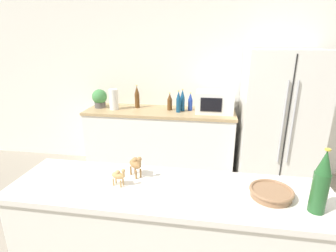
{
  "coord_description": "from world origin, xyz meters",
  "views": [
    {
      "loc": [
        0.26,
        -1.0,
        1.82
      ],
      "look_at": [
        -0.12,
        1.37,
        1.04
      ],
      "focal_mm": 28.0,
      "sensor_mm": 36.0,
      "label": 1
    }
  ],
  "objects": [
    {
      "name": "wall_back",
      "position": [
        0.0,
        2.73,
        1.27
      ],
      "size": [
        8.0,
        0.06,
        2.55
      ],
      "color": "white",
      "rests_on": "ground_plane"
    },
    {
      "name": "refrigerator",
      "position": [
        1.14,
        2.32,
        0.86
      ],
      "size": [
        0.92,
        0.74,
        1.73
      ],
      "color": "silver",
      "rests_on": "ground_plane"
    },
    {
      "name": "wine_bottle",
      "position": [
        0.83,
        0.25,
        1.15
      ],
      "size": [
        0.08,
        0.08,
        0.35
      ],
      "color": "#235628",
      "rests_on": "bar_counter"
    },
    {
      "name": "back_bottle_4",
      "position": [
        -0.13,
        2.34,
        1.06
      ],
      "size": [
        0.06,
        0.06,
        0.29
      ],
      "color": "navy",
      "rests_on": "back_counter"
    },
    {
      "name": "back_bottle_2",
      "position": [
        0.01,
        2.46,
        1.03
      ],
      "size": [
        0.06,
        0.06,
        0.24
      ],
      "color": "navy",
      "rests_on": "back_counter"
    },
    {
      "name": "back_counter",
      "position": [
        -0.39,
        2.4,
        0.46
      ],
      "size": [
        2.02,
        0.63,
        0.92
      ],
      "color": "white",
      "rests_on": "ground_plane"
    },
    {
      "name": "paper_towel_roll",
      "position": [
        -1.02,
        2.35,
        1.06
      ],
      "size": [
        0.12,
        0.12,
        0.28
      ],
      "color": "white",
      "rests_on": "back_counter"
    },
    {
      "name": "microwave",
      "position": [
        0.33,
        2.42,
        1.06
      ],
      "size": [
        0.48,
        0.37,
        0.28
      ],
      "color": "white",
      "rests_on": "back_counter"
    },
    {
      "name": "back_bottle_3",
      "position": [
        -0.73,
        2.49,
        1.07
      ],
      "size": [
        0.07,
        0.07,
        0.32
      ],
      "color": "brown",
      "rests_on": "back_counter"
    },
    {
      "name": "back_bottle_0",
      "position": [
        -0.26,
        2.43,
        1.03
      ],
      "size": [
        0.07,
        0.07,
        0.24
      ],
      "color": "brown",
      "rests_on": "back_counter"
    },
    {
      "name": "potted_plant",
      "position": [
        -1.26,
        2.42,
        1.05
      ],
      "size": [
        0.21,
        0.21,
        0.26
      ],
      "color": "#595451",
      "rests_on": "back_counter"
    },
    {
      "name": "back_bottle_1",
      "position": [
        -0.09,
        2.42,
        1.06
      ],
      "size": [
        0.06,
        0.06,
        0.29
      ],
      "color": "navy",
      "rests_on": "back_counter"
    },
    {
      "name": "fruit_bowl",
      "position": [
        0.63,
        0.35,
        1.01
      ],
      "size": [
        0.24,
        0.24,
        0.05
      ],
      "color": "#8C6647",
      "rests_on": "bar_counter"
    },
    {
      "name": "camel_figurine_second",
      "position": [
        -0.18,
        0.46,
        1.08
      ],
      "size": [
        0.12,
        0.11,
        0.15
      ],
      "color": "olive",
      "rests_on": "bar_counter"
    },
    {
      "name": "camel_figurine",
      "position": [
        -0.25,
        0.33,
        1.06
      ],
      "size": [
        0.1,
        0.06,
        0.12
      ],
      "color": "tan",
      "rests_on": "bar_counter"
    }
  ]
}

